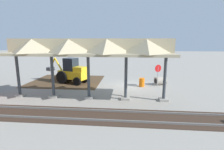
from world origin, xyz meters
TOP-DOWN VIEW (x-y plane):
  - ground_plane at (0.00, 0.00)m, footprint 120.00×120.00m
  - dirt_work_zone at (7.58, -1.48)m, footprint 8.10×7.00m
  - platform_canopy at (3.54, 4.37)m, footprint 13.33×3.20m
  - rail_tracks at (0.00, 7.73)m, footprint 60.00×2.58m
  - stop_sign at (-2.69, 0.09)m, footprint 0.68×0.39m
  - backhoe at (6.66, -0.69)m, footprint 5.23×2.93m
  - dirt_mound at (8.62, -2.33)m, footprint 5.38×5.38m
  - concrete_pipe at (-3.16, -0.81)m, footprint 1.38×1.21m
  - traffic_barrel at (-1.09, 0.14)m, footprint 0.56×0.56m

SIDE VIEW (x-z plane):
  - ground_plane at x=0.00m, z-range 0.00..0.00m
  - dirt_mound at x=8.62m, z-range -0.95..0.95m
  - dirt_work_zone at x=7.58m, z-range 0.00..0.01m
  - rail_tracks at x=0.00m, z-range -0.05..0.10m
  - concrete_pipe at x=-3.16m, z-range 0.00..0.88m
  - traffic_barrel at x=-1.09m, z-range 0.00..0.90m
  - backhoe at x=6.66m, z-range -0.14..2.68m
  - stop_sign at x=-2.69m, z-range 0.51..2.83m
  - platform_canopy at x=3.54m, z-range 1.70..6.60m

